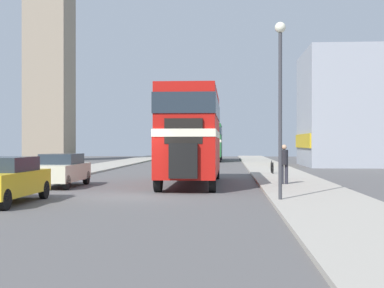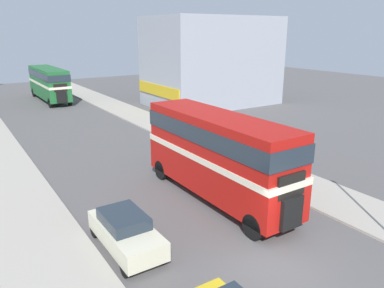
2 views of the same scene
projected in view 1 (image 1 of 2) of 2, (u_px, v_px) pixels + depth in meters
ground_plane at (131, 196)px, 19.77m from camera, size 120.00×120.00×0.00m
sidewalk_right at (315, 196)px, 19.31m from camera, size 3.50×120.00×0.12m
double_decker_bus at (192, 130)px, 25.48m from camera, size 2.50×10.02×4.39m
bus_distant at (210, 139)px, 59.28m from camera, size 2.48×10.94×4.01m
car_parked_near at (4, 180)px, 17.43m from camera, size 1.70×4.26×1.52m
car_parked_mid at (61, 170)px, 24.12m from camera, size 1.68×4.08×1.49m
pedestrian_walking at (284, 162)px, 24.25m from camera, size 0.36×0.36×1.79m
bicycle_on_pavement at (272, 167)px, 32.78m from camera, size 0.05×1.76×0.78m
street_lamp at (280, 83)px, 17.62m from camera, size 0.36×0.36×5.86m
church_tower at (50, 9)px, 60.78m from camera, size 4.92×4.92×33.90m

